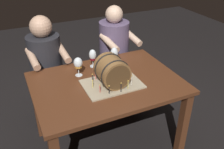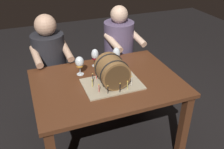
# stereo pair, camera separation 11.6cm
# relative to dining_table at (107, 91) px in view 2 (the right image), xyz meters

# --- Properties ---
(ground_plane) EXTENTS (8.00, 8.00, 0.00)m
(ground_plane) POSITION_rel_dining_table_xyz_m (0.00, 0.00, -0.62)
(ground_plane) COLOR black
(dining_table) EXTENTS (1.28, 0.93, 0.73)m
(dining_table) POSITION_rel_dining_table_xyz_m (0.00, 0.00, 0.00)
(dining_table) COLOR #562D19
(dining_table) RESTS_ON ground
(barrel_cake) EXTENTS (0.49, 0.34, 0.26)m
(barrel_cake) POSITION_rel_dining_table_xyz_m (0.02, -0.07, 0.23)
(barrel_cake) COLOR tan
(barrel_cake) RESTS_ON dining_table
(wine_glass_amber) EXTENTS (0.08, 0.08, 0.18)m
(wine_glass_amber) POSITION_rel_dining_table_xyz_m (-0.19, 0.20, 0.23)
(wine_glass_amber) COLOR white
(wine_glass_amber) RESTS_ON dining_table
(wine_glass_white) EXTENTS (0.07, 0.07, 0.21)m
(wine_glass_white) POSITION_rel_dining_table_xyz_m (0.17, 0.21, 0.25)
(wine_glass_white) COLOR white
(wine_glass_white) RESTS_ON dining_table
(wine_glass_red) EXTENTS (0.07, 0.07, 0.18)m
(wine_glass_red) POSITION_rel_dining_table_xyz_m (-0.01, 0.31, 0.22)
(wine_glass_red) COLOR white
(wine_glass_red) RESTS_ON dining_table
(person_seated_left) EXTENTS (0.40, 0.49, 1.18)m
(person_seated_left) POSITION_rel_dining_table_xyz_m (-0.39, 0.69, -0.07)
(person_seated_left) COLOR black
(person_seated_left) RESTS_ON ground
(person_seated_right) EXTENTS (0.42, 0.51, 1.19)m
(person_seated_right) POSITION_rel_dining_table_xyz_m (0.39, 0.69, -0.07)
(person_seated_right) COLOR #372D40
(person_seated_right) RESTS_ON ground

